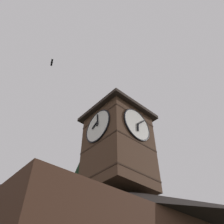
% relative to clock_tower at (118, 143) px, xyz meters
% --- Properties ---
extents(clock_tower, '(4.23, 4.23, 8.29)m').
position_rel_clock_tower_xyz_m(clock_tower, '(0.00, 0.00, 0.00)').
color(clock_tower, '#4C3323').
rests_on(clock_tower, building_main).
extents(flying_bird_high, '(0.42, 0.75, 0.12)m').
position_rel_clock_tower_xyz_m(flying_bird_high, '(4.79, -3.19, 7.89)').
color(flying_bird_high, black).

